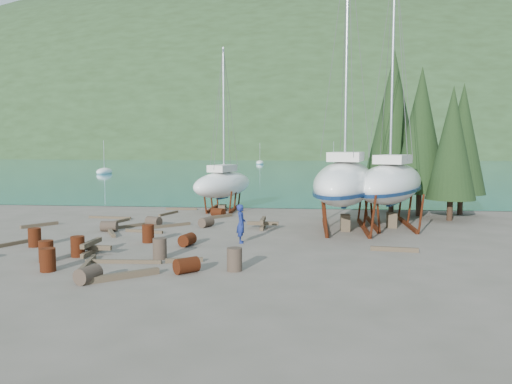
# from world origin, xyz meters

# --- Properties ---
(ground) EXTENTS (600.00, 600.00, 0.00)m
(ground) POSITION_xyz_m (0.00, 0.00, 0.00)
(ground) COLOR #5A5347
(ground) RESTS_ON ground
(bay_water) EXTENTS (700.00, 700.00, 0.00)m
(bay_water) POSITION_xyz_m (0.00, 315.00, 0.01)
(bay_water) COLOR #1A7585
(bay_water) RESTS_ON ground
(far_hill) EXTENTS (800.00, 360.00, 110.00)m
(far_hill) POSITION_xyz_m (0.00, 320.00, 0.00)
(far_hill) COLOR #23361B
(far_hill) RESTS_ON ground
(far_house_left) EXTENTS (6.60, 5.60, 5.60)m
(far_house_left) POSITION_xyz_m (-60.00, 190.00, 2.92)
(far_house_left) COLOR beige
(far_house_left) RESTS_ON ground
(far_house_center) EXTENTS (6.60, 5.60, 5.60)m
(far_house_center) POSITION_xyz_m (-20.00, 190.00, 2.92)
(far_house_center) COLOR beige
(far_house_center) RESTS_ON ground
(far_house_right) EXTENTS (6.60, 5.60, 5.60)m
(far_house_right) POSITION_xyz_m (30.00, 190.00, 2.92)
(far_house_right) COLOR beige
(far_house_right) RESTS_ON ground
(cypress_near_right) EXTENTS (3.60, 3.60, 10.00)m
(cypress_near_right) POSITION_xyz_m (12.50, 12.00, 5.79)
(cypress_near_right) COLOR black
(cypress_near_right) RESTS_ON ground
(cypress_mid_right) EXTENTS (3.06, 3.06, 8.50)m
(cypress_mid_right) POSITION_xyz_m (14.00, 10.00, 4.92)
(cypress_mid_right) COLOR black
(cypress_mid_right) RESTS_ON ground
(cypress_back_left) EXTENTS (4.14, 4.14, 11.50)m
(cypress_back_left) POSITION_xyz_m (11.00, 14.00, 6.66)
(cypress_back_left) COLOR black
(cypress_back_left) RESTS_ON ground
(cypress_far_right) EXTENTS (3.24, 3.24, 9.00)m
(cypress_far_right) POSITION_xyz_m (15.50, 13.00, 5.21)
(cypress_far_right) COLOR black
(cypress_far_right) RESTS_ON ground
(moored_boat_left) EXTENTS (2.00, 5.00, 6.05)m
(moored_boat_left) POSITION_xyz_m (-30.00, 60.00, 0.39)
(moored_boat_left) COLOR white
(moored_boat_left) RESTS_ON ground
(moored_boat_mid) EXTENTS (2.00, 5.00, 6.05)m
(moored_boat_mid) POSITION_xyz_m (10.00, 80.00, 0.39)
(moored_boat_mid) COLOR white
(moored_boat_mid) RESTS_ON ground
(moored_boat_far) EXTENTS (2.00, 5.00, 6.05)m
(moored_boat_far) POSITION_xyz_m (-8.00, 110.00, 0.39)
(moored_boat_far) COLOR white
(moored_boat_far) RESTS_ON ground
(large_sailboat_near) EXTENTS (5.07, 11.00, 16.72)m
(large_sailboat_near) POSITION_xyz_m (7.12, 5.90, 2.69)
(large_sailboat_near) COLOR white
(large_sailboat_near) RESTS_ON ground
(large_sailboat_far) EXTENTS (6.47, 10.33, 15.79)m
(large_sailboat_far) POSITION_xyz_m (9.89, 7.35, 2.58)
(large_sailboat_far) COLOR white
(large_sailboat_far) RESTS_ON ground
(small_sailboat_shore) EXTENTS (4.64, 7.79, 11.88)m
(small_sailboat_shore) POSITION_xyz_m (-1.19, 13.54, 1.96)
(small_sailboat_shore) COLOR white
(small_sailboat_shore) RESTS_ON ground
(worker) EXTENTS (0.56, 0.76, 1.89)m
(worker) POSITION_xyz_m (1.82, 1.31, 0.94)
(worker) COLOR navy
(worker) RESTS_ON ground
(drum_1) EXTENTS (0.80, 1.00, 0.58)m
(drum_1) POSITION_xyz_m (-2.46, -6.37, 0.29)
(drum_1) COLOR #2D2823
(drum_1) RESTS_ON ground
(drum_3) EXTENTS (0.58, 0.58, 0.88)m
(drum_3) POSITION_xyz_m (-4.68, -5.01, 0.44)
(drum_3) COLOR #5A220F
(drum_3) RESTS_ON ground
(drum_4) EXTENTS (1.04, 0.91, 0.58)m
(drum_4) POSITION_xyz_m (-0.96, 10.21, 0.29)
(drum_4) COLOR #5A220F
(drum_4) RESTS_ON ground
(drum_6) EXTENTS (0.77, 0.99, 0.58)m
(drum_6) POSITION_xyz_m (-0.63, 0.32, 0.29)
(drum_6) COLOR #5A220F
(drum_6) RESTS_ON ground
(drum_8) EXTENTS (0.58, 0.58, 0.88)m
(drum_8) POSITION_xyz_m (-7.70, -0.66, 0.44)
(drum_8) COLOR #5A220F
(drum_8) RESTS_ON ground
(drum_9) EXTENTS (1.04, 0.88, 0.58)m
(drum_9) POSITION_xyz_m (-4.03, 5.84, 0.29)
(drum_9) COLOR #2D2823
(drum_9) RESTS_ON ground
(drum_10) EXTENTS (0.58, 0.58, 0.88)m
(drum_10) POSITION_xyz_m (-4.72, -2.47, 0.44)
(drum_10) COLOR #5A220F
(drum_10) RESTS_ON ground
(drum_11) EXTENTS (0.90, 1.04, 0.58)m
(drum_11) POSITION_xyz_m (-0.87, 5.89, 0.29)
(drum_11) COLOR #2D2823
(drum_11) RESTS_ON ground
(drum_12) EXTENTS (1.04, 1.03, 0.58)m
(drum_12) POSITION_xyz_m (0.59, -4.71, 0.29)
(drum_12) COLOR #5A220F
(drum_12) RESTS_ON ground
(drum_13) EXTENTS (0.58, 0.58, 0.88)m
(drum_13) POSITION_xyz_m (-5.54, -3.56, 0.44)
(drum_13) COLOR #5A220F
(drum_13) RESTS_ON ground
(drum_14) EXTENTS (0.58, 0.58, 0.88)m
(drum_14) POSITION_xyz_m (-2.74, 0.92, 0.44)
(drum_14) COLOR #5A220F
(drum_14) RESTS_ON ground
(drum_15) EXTENTS (0.93, 0.66, 0.58)m
(drum_15) POSITION_xyz_m (-5.93, 3.83, 0.29)
(drum_15) COLOR #2D2823
(drum_15) RESTS_ON ground
(drum_16) EXTENTS (0.58, 0.58, 0.88)m
(drum_16) POSITION_xyz_m (-1.09, -2.55, 0.44)
(drum_16) COLOR #2D2823
(drum_16) RESTS_ON ground
(drum_17) EXTENTS (0.58, 0.58, 0.88)m
(drum_17) POSITION_xyz_m (2.32, -4.18, 0.44)
(drum_17) COLOR #2D2823
(drum_17) RESTS_ON ground
(timber_0) EXTENTS (2.34, 0.29, 0.14)m
(timber_0) POSITION_xyz_m (-4.34, 13.50, 0.07)
(timber_0) COLOR brown
(timber_0) RESTS_ON ground
(timber_1) EXTENTS (2.11, 0.46, 0.19)m
(timber_1) POSITION_xyz_m (8.94, 0.07, 0.10)
(timber_1) COLOR brown
(timber_1) RESTS_ON ground
(timber_2) EXTENTS (1.43, 1.95, 0.19)m
(timber_2) POSITION_xyz_m (-10.67, 5.01, 0.09)
(timber_2) COLOR brown
(timber_2) RESTS_ON ground
(timber_3) EXTENTS (3.08, 0.34, 0.15)m
(timber_3) POSITION_xyz_m (-2.32, -3.46, 0.07)
(timber_3) COLOR brown
(timber_3) RESTS_ON ground
(timber_4) EXTENTS (1.41, 1.76, 0.17)m
(timber_4) POSITION_xyz_m (-5.23, 5.30, 0.09)
(timber_4) COLOR brown
(timber_4) RESTS_ON ground
(timber_5) EXTENTS (0.80, 2.87, 0.16)m
(timber_5) POSITION_xyz_m (-3.58, -4.09, 0.08)
(timber_5) COLOR brown
(timber_5) RESTS_ON ground
(timber_6) EXTENTS (1.37, 1.70, 0.19)m
(timber_6) POSITION_xyz_m (-0.72, 9.70, 0.10)
(timber_6) COLOR brown
(timber_6) RESTS_ON ground
(timber_7) EXTENTS (1.51, 0.60, 0.17)m
(timber_7) POSITION_xyz_m (0.07, -3.01, 0.09)
(timber_7) COLOR brown
(timber_7) RESTS_ON ground
(timber_8) EXTENTS (1.18, 1.96, 0.19)m
(timber_8) POSITION_xyz_m (-5.41, 2.87, 0.09)
(timber_8) COLOR brown
(timber_8) RESTS_ON ground
(timber_9) EXTENTS (0.80, 2.22, 0.15)m
(timber_9) POSITION_xyz_m (-4.57, 10.91, 0.08)
(timber_9) COLOR brown
(timber_9) RESTS_ON ground
(timber_10) EXTENTS (2.04, 1.96, 0.16)m
(timber_10) POSITION_xyz_m (-2.99, 5.69, 0.08)
(timber_10) COLOR brown
(timber_10) RESTS_ON ground
(timber_11) EXTENTS (2.25, 0.64, 0.15)m
(timber_11) POSITION_xyz_m (-3.87, 3.64, 0.08)
(timber_11) COLOR brown
(timber_11) RESTS_ON ground
(timber_12) EXTENTS (1.13, 2.36, 0.17)m
(timber_12) POSITION_xyz_m (-8.89, -0.32, 0.08)
(timber_12) COLOR brown
(timber_12) RESTS_ON ground
(timber_15) EXTENTS (2.93, 0.37, 0.15)m
(timber_15) POSITION_xyz_m (-7.85, 8.58, 0.07)
(timber_15) COLOR brown
(timber_15) RESTS_ON ground
(timber_16) EXTENTS (2.33, 2.01, 0.23)m
(timber_16) POSITION_xyz_m (-1.53, -5.80, 0.11)
(timber_16) COLOR brown
(timber_16) RESTS_ON ground
(timber_17) EXTENTS (0.80, 2.63, 0.16)m
(timber_17) POSITION_xyz_m (-6.68, 6.68, 0.08)
(timber_17) COLOR brown
(timber_17) RESTS_ON ground
(timber_pile_fore) EXTENTS (1.80, 1.80, 0.60)m
(timber_pile_fore) POSITION_xyz_m (-4.34, -1.96, 0.30)
(timber_pile_fore) COLOR brown
(timber_pile_fore) RESTS_ON ground
(timber_pile_aft) EXTENTS (1.80, 1.80, 0.60)m
(timber_pile_aft) POSITION_xyz_m (2.47, 5.71, 0.30)
(timber_pile_aft) COLOR brown
(timber_pile_aft) RESTS_ON ground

